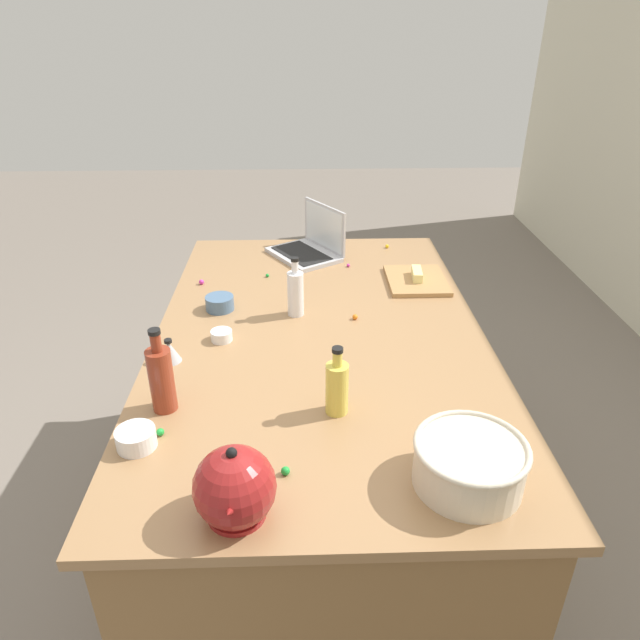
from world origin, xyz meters
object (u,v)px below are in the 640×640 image
Objects in this scene: bottle_soy at (161,378)px; bottle_vinegar at (295,292)px; butter_stick_left at (417,274)px; kitchen_timer at (169,351)px; ramekin_wide at (136,438)px; laptop at (310,245)px; ramekin_small at (222,336)px; mixing_bowl_large at (469,463)px; kettle at (235,488)px; bottle_oil at (337,387)px; ramekin_medium at (220,303)px; cutting_board at (417,280)px.

bottle_vinegar is (-0.55, 0.36, -0.01)m from bottle_soy.
kitchen_timer reaches higher than butter_stick_left.
laptop is at bearing 160.20° from ramekin_wide.
bottle_soy is 3.50× the size of ramekin_small.
kettle is at bearing -81.22° from mixing_bowl_large.
kitchen_timer is (-0.28, -0.51, -0.05)m from bottle_oil.
cutting_board is at bearing 105.58° from ramekin_medium.
bottle_oil reaches higher than kitchen_timer.
kitchen_timer reaches higher than ramekin_medium.
bottle_vinegar is at bearing 150.65° from ramekin_wide.
ramekin_small is (0.44, -0.73, -0.02)m from butter_stick_left.
bottle_soy is at bearing -93.52° from bottle_oil.
ramekin_wide reaches higher than cutting_board.
bottle_vinegar is 0.95m from kettle.
bottle_soy is 0.61m from ramekin_medium.
ramekin_medium is 0.76m from ramekin_wide.
ramekin_small is at bearing -53.92° from bottle_vinegar.
kettle is 0.75× the size of cutting_board.
bottle_soy is 0.47m from bottle_oil.
laptop is 0.99m from kitchen_timer.
butter_stick_left is at bearing 153.17° from kettle.
kitchen_timer reaches higher than ramekin_wide.
kitchen_timer is (0.30, -0.39, -0.05)m from bottle_vinegar.
bottle_oil reaches higher than cutting_board.
laptop is 5.35× the size of ramekin_small.
ramekin_small is (-0.76, -0.12, -0.06)m from kettle.
ramekin_wide is 0.40m from kitchen_timer.
ramekin_medium reaches higher than ramekin_wide.
cutting_board is 0.03m from butter_stick_left.
laptop is 1.36m from ramekin_wide.
kettle is 0.78m from ramekin_small.
butter_stick_left is (-0.00, 0.00, 0.03)m from cutting_board.
bottle_soy is at bearing -33.08° from bottle_vinegar.
butter_stick_left is at bearing 121.22° from ramekin_small.
bottle_soy is 0.88× the size of cutting_board.
bottle_oil is 0.92m from butter_stick_left.
bottle_soy is 2.26× the size of butter_stick_left.
butter_stick_left is 0.86m from ramekin_small.
bottle_oil is 0.58m from kitchen_timer.
ramekin_medium is at bearing -147.88° from bottle_oil.
bottle_vinegar is at bearing -6.26° from laptop.
bottle_oil is at bearing -23.87° from cutting_board.
bottle_oil is at bearing 11.16° from bottle_vinegar.
bottle_oil reaches higher than ramekin_wide.
bottle_soy is 0.26m from kitchen_timer.
laptop is at bearing 159.43° from bottle_soy.
ramekin_wide is (0.16, -0.04, -0.07)m from bottle_soy.
laptop reaches higher than mixing_bowl_large.
bottle_soy is (1.12, -0.42, 0.05)m from laptop.
butter_stick_left is (-1.13, 0.08, -0.02)m from mixing_bowl_large.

